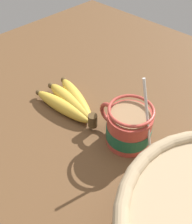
% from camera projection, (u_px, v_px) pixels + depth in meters
% --- Properties ---
extents(table, '(1.06, 1.06, 0.03)m').
position_uv_depth(table, '(92.00, 127.00, 0.57)').
color(table, brown).
rests_on(table, ground).
extents(coffee_mug, '(0.14, 0.09, 0.17)m').
position_uv_depth(coffee_mug, '(128.00, 127.00, 0.50)').
color(coffee_mug, '#B23D33').
rests_on(coffee_mug, table).
extents(banana_bunch, '(0.19, 0.11, 0.04)m').
position_uv_depth(banana_bunch, '(70.00, 102.00, 0.59)').
color(banana_bunch, '#4C381E').
rests_on(banana_bunch, table).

